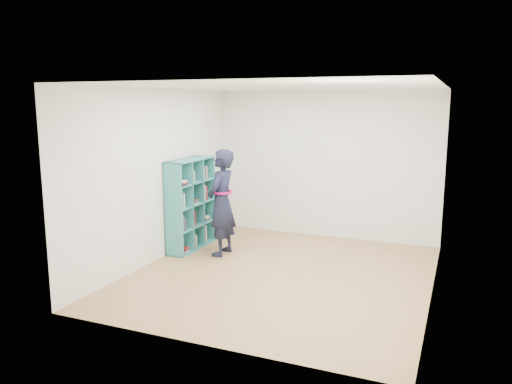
% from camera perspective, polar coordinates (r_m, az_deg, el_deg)
% --- Properties ---
extents(floor, '(4.50, 4.50, 0.00)m').
position_cam_1_polar(floor, '(7.13, 2.94, -9.41)').
color(floor, olive).
rests_on(floor, ground).
extents(ceiling, '(4.50, 4.50, 0.00)m').
position_cam_1_polar(ceiling, '(6.72, 3.15, 11.96)').
color(ceiling, white).
rests_on(ceiling, wall_back).
extents(wall_left, '(0.02, 4.50, 2.60)m').
position_cam_1_polar(wall_left, '(7.70, -11.12, 1.86)').
color(wall_left, silver).
rests_on(wall_left, floor).
extents(wall_right, '(0.02, 4.50, 2.60)m').
position_cam_1_polar(wall_right, '(6.43, 20.08, -0.22)').
color(wall_right, silver).
rests_on(wall_right, floor).
extents(wall_back, '(4.00, 0.02, 2.60)m').
position_cam_1_polar(wall_back, '(8.94, 7.90, 3.10)').
color(wall_back, silver).
rests_on(wall_back, floor).
extents(wall_front, '(4.00, 0.02, 2.60)m').
position_cam_1_polar(wall_front, '(4.79, -6.07, -3.08)').
color(wall_front, silver).
rests_on(wall_front, floor).
extents(bookshelf, '(0.33, 1.12, 1.49)m').
position_cam_1_polar(bookshelf, '(8.28, -7.60, -1.53)').
color(bookshelf, teal).
rests_on(bookshelf, floor).
extents(person, '(0.41, 0.62, 1.68)m').
position_cam_1_polar(person, '(7.84, -3.95, -1.21)').
color(person, black).
rests_on(person, floor).
extents(smartphone, '(0.03, 0.10, 0.13)m').
position_cam_1_polar(smartphone, '(7.96, -4.62, -0.24)').
color(smartphone, silver).
rests_on(smartphone, person).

